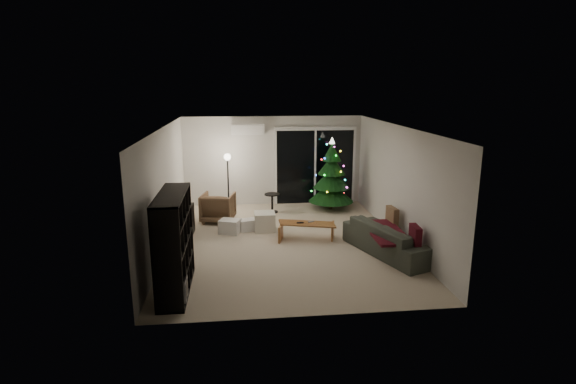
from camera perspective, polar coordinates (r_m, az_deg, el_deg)
name	(u,v)px	position (r m, az deg, el deg)	size (l,w,h in m)	color
room	(297,182)	(11.08, 1.16, 1.32)	(6.50, 7.51, 2.60)	beige
bookshelf	(161,244)	(7.65, -15.78, -6.33)	(0.42, 1.67, 1.67)	black
media_cabinet	(183,223)	(10.34, -13.25, -3.86)	(0.40, 1.08, 0.67)	black
stereo	(182,206)	(10.22, -13.37, -1.68)	(0.34, 0.40, 0.14)	black
armchair	(218,207)	(11.36, -8.87, -1.94)	(0.77, 0.79, 0.72)	brown
ottoman	(265,221)	(10.60, -2.97, -3.75)	(0.48, 0.48, 0.43)	white
cardboard_box_a	(230,226)	(10.48, -7.39, -4.36)	(0.45, 0.35, 0.32)	white
cardboard_box_b	(248,225)	(10.63, -5.16, -4.19)	(0.39, 0.29, 0.27)	white
side_table	(272,203)	(12.04, -2.02, -1.40)	(0.41, 0.41, 0.51)	black
floor_lamp	(228,185)	(11.98, -7.60, 0.91)	(0.25, 0.25, 1.53)	black
sofa	(390,239)	(9.37, 12.84, -5.79)	(2.18, 0.85, 0.64)	#2D2F2C
sofa_throw	(386,232)	(9.29, 12.30, -5.00)	(0.68, 1.57, 0.05)	#3B0511
cushion_a	(392,217)	(9.95, 13.08, -3.09)	(0.13, 0.42, 0.42)	brown
cushion_b	(415,237)	(8.80, 15.84, -5.48)	(0.13, 0.42, 0.42)	#3B0511
coffee_table	(307,231)	(9.97, 2.41, -5.00)	(1.22, 0.43, 0.39)	#9E562C
remote_a	(300,223)	(9.89, 1.56, -3.91)	(0.15, 0.05, 0.02)	black
remote_b	(311,222)	(9.97, 2.95, -3.78)	(0.14, 0.04, 0.02)	slate
christmas_tree	(331,174)	(12.25, 5.54, 2.32)	(1.23, 1.23, 1.98)	#114014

